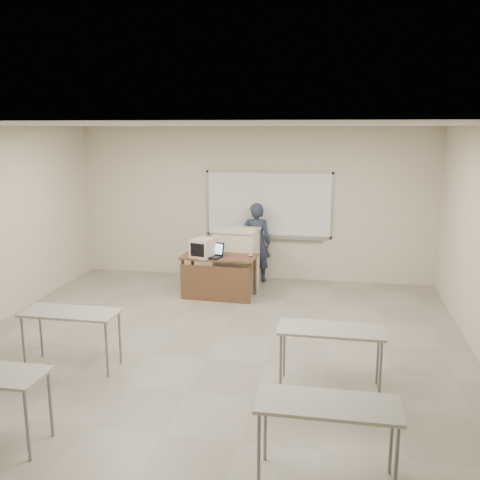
% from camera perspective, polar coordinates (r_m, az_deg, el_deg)
% --- Properties ---
extents(floor, '(7.00, 8.00, 0.01)m').
position_cam_1_polar(floor, '(7.17, -3.66, -12.61)').
color(floor, gray).
rests_on(floor, ground).
extents(whiteboard, '(2.48, 0.10, 1.31)m').
position_cam_1_polar(whiteboard, '(10.48, 3.07, 3.73)').
color(whiteboard, white).
rests_on(whiteboard, floor).
extents(student_desks, '(4.40, 2.20, 0.73)m').
position_cam_1_polar(student_desks, '(5.71, -7.08, -11.91)').
color(student_desks, gray).
rests_on(student_desks, floor).
extents(instructor_desk, '(1.31, 0.65, 0.75)m').
position_cam_1_polar(instructor_desk, '(9.40, -2.36, -3.18)').
color(instructor_desk, brown).
rests_on(instructor_desk, floor).
extents(podium, '(0.80, 0.59, 1.13)m').
position_cam_1_polar(podium, '(9.99, -0.40, -1.98)').
color(podium, beige).
rests_on(podium, floor).
extents(crt_monitor, '(0.35, 0.40, 0.34)m').
position_cam_1_polar(crt_monitor, '(9.35, -3.91, -0.84)').
color(crt_monitor, beige).
rests_on(crt_monitor, instructor_desk).
extents(laptop, '(0.33, 0.31, 0.24)m').
position_cam_1_polar(laptop, '(9.34, -3.00, -1.49)').
color(laptop, black).
rests_on(laptop, instructor_desk).
extents(mouse, '(0.10, 0.08, 0.03)m').
position_cam_1_polar(mouse, '(9.39, 1.12, -1.65)').
color(mouse, '#9A9CA0').
rests_on(mouse, instructor_desk).
extents(keyboard, '(0.47, 0.23, 0.02)m').
position_cam_1_polar(keyboard, '(9.92, 0.54, 1.33)').
color(keyboard, beige).
rests_on(keyboard, podium).
extents(presenter, '(0.59, 0.40, 1.56)m').
position_cam_1_polar(presenter, '(10.39, 1.74, -0.25)').
color(presenter, black).
rests_on(presenter, floor).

